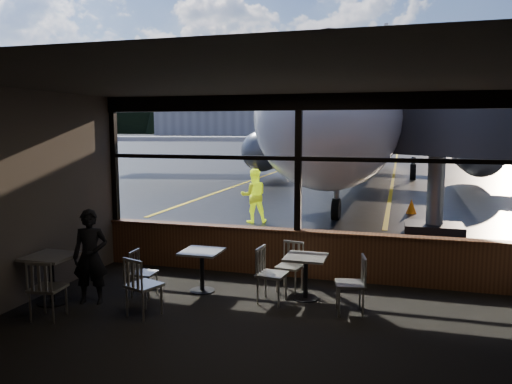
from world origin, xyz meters
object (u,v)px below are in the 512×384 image
at_px(cone_nose, 411,206).
at_px(chair_near_w, 272,275).
at_px(cafe_table_near, 306,278).
at_px(chair_near_e, 350,285).
at_px(cafe_table_left, 52,279).
at_px(cafe_table_mid, 202,271).
at_px(passenger, 90,257).
at_px(cone_wing, 296,172).
at_px(chair_near_n, 290,267).
at_px(chair_mid_w, 144,274).
at_px(chair_left_s, 48,289).
at_px(jet_bridge, 467,145).
at_px(ground_crew, 254,196).
at_px(airliner, 370,74).
at_px(chair_mid_s, 144,286).

bearing_deg(cone_nose, chair_near_w, -103.75).
bearing_deg(cafe_table_near, chair_near_e, -30.65).
bearing_deg(cafe_table_left, cafe_table_mid, 30.10).
xyz_separation_m(cafe_table_near, passenger, (-3.35, -1.17, 0.41)).
xyz_separation_m(cafe_table_left, passenger, (0.61, 0.19, 0.38)).
xyz_separation_m(passenger, cone_nose, (5.23, 10.57, -0.54)).
relative_size(cafe_table_near, cone_wing, 1.47).
xyz_separation_m(chair_near_n, chair_mid_w, (-2.33, -0.96, -0.04)).
height_order(chair_mid_w, cone_wing, chair_mid_w).
bearing_deg(cafe_table_mid, chair_left_s, -133.62).
xyz_separation_m(jet_bridge, chair_mid_w, (-5.88, -7.36, -2.02)).
bearing_deg(chair_left_s, jet_bridge, 45.57).
bearing_deg(cone_nose, ground_crew, -147.63).
bearing_deg(cafe_table_near, airliner, 90.73).
height_order(chair_near_n, chair_mid_s, chair_mid_s).
relative_size(airliner, chair_mid_w, 46.72).
xyz_separation_m(cafe_table_near, chair_mid_w, (-2.67, -0.64, 0.03)).
height_order(cafe_table_near, chair_near_n, chair_near_n).
xyz_separation_m(chair_near_e, chair_near_n, (-1.13, 0.79, -0.03)).
xyz_separation_m(cafe_table_mid, chair_left_s, (-1.74, -1.83, 0.10)).
height_order(cone_nose, cone_wing, cone_wing).
xyz_separation_m(cafe_table_near, cafe_table_left, (-3.96, -1.36, 0.03)).
bearing_deg(cafe_table_mid, chair_near_w, -8.61).
bearing_deg(chair_mid_s, ground_crew, 113.95).
bearing_deg(cafe_table_mid, ground_crew, 98.51).
xyz_separation_m(cafe_table_left, chair_near_n, (3.62, 1.69, 0.03)).
bearing_deg(chair_near_e, jet_bridge, -30.57).
bearing_deg(passenger, cone_nose, 46.51).
height_order(cafe_table_mid, cone_nose, cafe_table_mid).
distance_m(airliner, cafe_table_left, 22.61).
xyz_separation_m(cafe_table_left, chair_near_e, (4.75, 0.90, 0.06)).
distance_m(jet_bridge, chair_near_n, 7.58).
bearing_deg(cafe_table_left, chair_mid_w, 29.21).
relative_size(chair_near_w, passenger, 0.60).
bearing_deg(ground_crew, cafe_table_left, 57.64).
distance_m(airliner, chair_mid_w, 21.74).
bearing_deg(passenger, jet_bridge, 33.08).
bearing_deg(chair_near_w, airliner, -174.47).
xyz_separation_m(ground_crew, cone_nose, (4.68, 2.97, -0.58)).
distance_m(airliner, cone_nose, 12.39).
xyz_separation_m(chair_mid_w, ground_crew, (-0.13, 7.08, 0.42)).
xyz_separation_m(jet_bridge, cafe_table_near, (-3.21, -6.72, -2.05)).
distance_m(airliner, chair_mid_s, 22.45).
bearing_deg(chair_near_w, chair_mid_s, -51.26).
distance_m(chair_near_e, chair_near_w, 1.29).
distance_m(chair_near_e, cone_nose, 9.93).
relative_size(passenger, cone_wing, 3.08).
relative_size(chair_mid_s, cone_nose, 1.95).
bearing_deg(cafe_table_mid, cafe_table_left, -149.90).
height_order(chair_mid_w, cone_nose, chair_mid_w).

